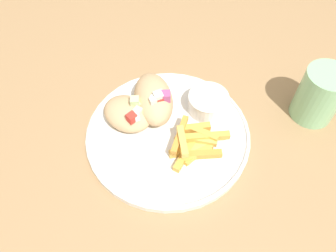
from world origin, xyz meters
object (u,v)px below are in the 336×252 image
Objects in this scene: pita_sandwich_far at (154,99)px; sauce_ramekin at (208,102)px; fries_pile at (194,144)px; water_glass at (318,97)px; pita_sandwich_near at (128,113)px; plate at (168,133)px.

sauce_ramekin is (0.09, 0.06, -0.01)m from pita_sandwich_far.
fries_pile is 0.27m from water_glass.
pita_sandwich_near is at bearing -170.53° from fries_pile.
water_glass is at bearing 56.88° from fries_pile.
water_glass is at bearing 79.10° from pita_sandwich_far.
sauce_ramekin is (0.03, 0.09, 0.03)m from plate.
pita_sandwich_far is at bearing 68.09° from pita_sandwich_near.
sauce_ramekin is at bearing 71.74° from plate.
pita_sandwich_far reaches higher than fries_pile.
plate is 0.30m from water_glass.
fries_pile is at bearing -123.12° from water_glass.
sauce_ramekin is at bearing 107.52° from fries_pile.
fries_pile is 1.47× the size of sauce_ramekin.
plate is at bearing -108.26° from sauce_ramekin.
pita_sandwich_near is (-0.08, -0.02, 0.03)m from plate.
fries_pile is (0.06, -0.00, 0.02)m from plate.
plate is at bearing 16.52° from pita_sandwich_near.
fries_pile reaches higher than plate.
fries_pile is (0.14, 0.02, -0.01)m from pita_sandwich_near.
pita_sandwich_near reaches higher than fries_pile.
pita_sandwich_near is 0.84× the size of fries_pile.
pita_sandwich_far is (0.02, 0.05, 0.01)m from pita_sandwich_near.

